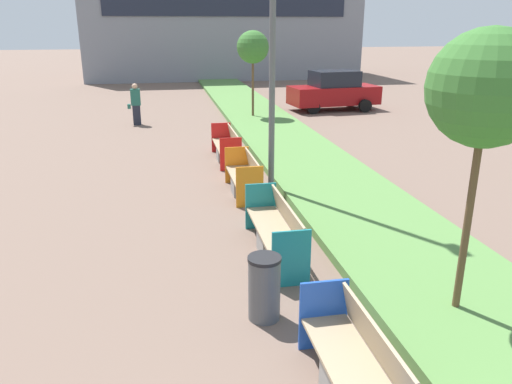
# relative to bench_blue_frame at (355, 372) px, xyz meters

# --- Properties ---
(planter_grass_strip) EXTENTS (2.80, 120.00, 0.18)m
(planter_grass_strip) POSITION_rel_bench_blue_frame_xyz_m (2.26, 8.55, -0.27)
(planter_grass_strip) COLOR #568442
(planter_grass_strip) RESTS_ON ground
(building_backdrop) EXTENTS (20.16, 8.68, 9.20)m
(building_backdrop) POSITION_rel_bench_blue_frame_xyz_m (3.06, 36.68, 4.24)
(building_backdrop) COLOR gray
(building_backdrop) RESTS_ON ground
(bench_blue_frame) EXTENTS (0.65, 2.00, 0.94)m
(bench_blue_frame) POSITION_rel_bench_blue_frame_xyz_m (0.00, 0.00, 0.00)
(bench_blue_frame) COLOR gray
(bench_blue_frame) RESTS_ON ground
(bench_teal_frame) EXTENTS (0.65, 2.46, 0.94)m
(bench_teal_frame) POSITION_rel_bench_blue_frame_xyz_m (0.01, 3.78, 0.01)
(bench_teal_frame) COLOR gray
(bench_teal_frame) RESTS_ON ground
(bench_orange_frame) EXTENTS (0.65, 1.94, 0.94)m
(bench_orange_frame) POSITION_rel_bench_blue_frame_xyz_m (-0.00, 7.19, -0.00)
(bench_orange_frame) COLOR gray
(bench_orange_frame) RESTS_ON ground
(bench_red_frame) EXTENTS (0.65, 2.28, 0.94)m
(bench_red_frame) POSITION_rel_bench_blue_frame_xyz_m (0.00, 10.38, 0.01)
(bench_red_frame) COLOR gray
(bench_red_frame) RESTS_ON ground
(litter_bin) EXTENTS (0.46, 0.46, 0.94)m
(litter_bin) POSITION_rel_bench_blue_frame_xyz_m (-0.63, 1.77, 0.11)
(litter_bin) COLOR #4C4F51
(litter_bin) RESTS_ON ground
(sapling_tree_near) EXTENTS (1.46, 1.46, 3.91)m
(sapling_tree_near) POSITION_rel_bench_blue_frame_xyz_m (2.01, 1.29, 2.80)
(sapling_tree_near) COLOR brown
(sapling_tree_near) RESTS_ON ground
(sapling_tree_far) EXTENTS (1.34, 1.34, 3.70)m
(sapling_tree_far) POSITION_rel_bench_blue_frame_xyz_m (2.01, 16.97, 2.65)
(sapling_tree_far) COLOR brown
(sapling_tree_far) RESTS_ON ground
(pedestrian_walking) EXTENTS (0.53, 0.24, 1.68)m
(pedestrian_walking) POSITION_rel_bench_blue_frame_xyz_m (-2.88, 16.70, 0.48)
(pedestrian_walking) COLOR #232633
(pedestrian_walking) RESTS_ON ground
(parked_car_distant) EXTENTS (4.37, 2.22, 1.86)m
(parked_car_distant) POSITION_rel_bench_blue_frame_xyz_m (6.27, 18.77, 0.55)
(parked_car_distant) COLOR maroon
(parked_car_distant) RESTS_ON ground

